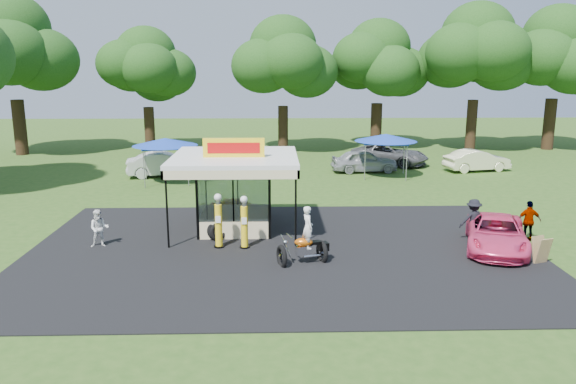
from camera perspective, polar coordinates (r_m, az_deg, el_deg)
name	(u,v)px	position (r m, az deg, el deg)	size (l,w,h in m)	color
ground	(283,269)	(20.45, -0.49, -7.81)	(120.00, 120.00, 0.00)	#2A4D18
asphalt_apron	(282,251)	(22.33, -0.59, -5.97)	(20.00, 14.00, 0.04)	black
gas_station_kiosk	(236,191)	(24.79, -5.35, 0.10)	(5.40, 5.40, 4.18)	white
gas_pump_left	(219,222)	(22.55, -7.07, -3.06)	(0.42, 0.42, 2.24)	black
gas_pump_right	(244,224)	(22.39, -4.46, -3.21)	(0.40, 0.40, 2.17)	black
motorcycle	(306,241)	(20.73, 1.82, -4.95)	(2.00, 1.39, 2.26)	black
spare_tires	(216,231)	(23.76, -7.28, -4.00)	(0.96, 0.90, 0.79)	black
a_frame_sign	(541,250)	(22.82, 24.33, -5.43)	(0.61, 0.66, 1.01)	#593819
kiosk_car	(239,207)	(27.23, -5.00, -1.56)	(1.13, 2.82, 0.96)	yellow
pink_sedan	(496,234)	(23.76, 20.42, -3.99)	(2.22, 4.81, 1.34)	#F6427B
spectator_west	(99,228)	(23.84, -18.63, -3.53)	(0.75, 0.59, 1.55)	white
spectator_east_a	(473,220)	(24.68, 18.30, -2.70)	(1.15, 0.66, 1.77)	black
spectator_east_b	(529,221)	(25.44, 23.28, -2.72)	(1.00, 0.42, 1.71)	gray
bg_car_a	(165,164)	(38.03, -12.40, 2.78)	(1.72, 4.93, 1.62)	silver
bg_car_b	(221,158)	(40.33, -6.81, 3.44)	(2.09, 5.14, 1.49)	maroon
bg_car_c	(364,161)	(39.04, 7.76, 3.15)	(1.82, 4.52, 1.54)	#A2A3A7
bg_car_d	(390,154)	(42.27, 10.31, 3.80)	(2.60, 5.63, 1.57)	#545457
bg_car_e	(477,160)	(41.18, 18.64, 3.06)	(1.58, 4.53, 1.49)	#F3F3BA
tent_west	(165,142)	(35.65, -12.38, 4.95)	(4.02, 4.02, 2.81)	gray
tent_east	(386,138)	(37.35, 9.91, 5.43)	(4.05, 4.05, 2.83)	gray
oak_far_a	(12,55)	(50.99, -26.21, 12.36)	(10.61, 10.61, 12.57)	black
oak_far_b	(147,74)	(50.14, -14.17, 11.59)	(8.58, 8.58, 10.24)	black
oak_far_c	(283,68)	(47.40, -0.51, 12.47)	(9.33, 9.33, 11.00)	black
oak_far_d	(378,68)	(50.62, 9.14, 12.31)	(9.19, 9.19, 10.94)	black
oak_far_e	(476,59)	(50.56, 18.56, 12.69)	(10.17, 10.17, 12.11)	black
oak_far_f	(556,60)	(54.06, 25.55, 12.05)	(9.95, 9.95, 11.99)	black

